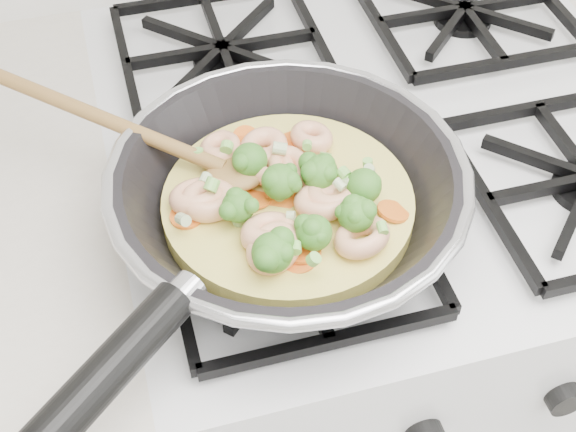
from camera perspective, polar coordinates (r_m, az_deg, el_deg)
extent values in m
cube|color=silver|center=(1.21, 5.25, -9.50)|extent=(0.60, 0.60, 0.90)
cube|color=black|center=(0.86, 7.36, 7.32)|extent=(0.56, 0.56, 0.02)
torus|color=#B9B9C1|center=(0.69, 0.00, 2.89)|extent=(0.32, 0.32, 0.01)
cylinder|color=black|center=(0.58, -13.59, -11.66)|extent=(0.15, 0.14, 0.03)
cylinder|color=#E8DC65|center=(0.71, 0.00, 0.84)|extent=(0.22, 0.22, 0.02)
ellipsoid|color=olive|center=(0.71, -3.73, 3.00)|extent=(0.07, 0.07, 0.02)
cylinder|color=olive|center=(0.76, -14.55, 7.37)|extent=(0.24, 0.19, 0.06)
torus|color=#F0B88E|center=(0.72, 0.07, 3.57)|extent=(0.05, 0.05, 0.02)
torus|color=#F0B88E|center=(0.69, 2.45, 1.03)|extent=(0.06, 0.06, 0.02)
torus|color=#F0B88E|center=(0.66, -1.35, -1.22)|extent=(0.06, 0.06, 0.03)
torus|color=#F0B88E|center=(0.65, -1.02, -2.29)|extent=(0.07, 0.07, 0.02)
torus|color=#F0B88E|center=(0.69, -5.67, 1.11)|extent=(0.06, 0.06, 0.02)
torus|color=#F0B88E|center=(0.74, -1.74, 4.89)|extent=(0.07, 0.07, 0.02)
torus|color=#F0B88E|center=(0.69, 3.26, 1.50)|extent=(0.06, 0.06, 0.02)
torus|color=#F0B88E|center=(0.72, -1.26, 3.47)|extent=(0.07, 0.07, 0.02)
torus|color=#F0B88E|center=(0.66, 5.31, -1.52)|extent=(0.07, 0.07, 0.03)
torus|color=#F0B88E|center=(0.70, 2.66, 2.33)|extent=(0.06, 0.06, 0.03)
torus|color=#F0B88E|center=(0.74, -4.84, 4.84)|extent=(0.06, 0.06, 0.02)
torus|color=#F0B88E|center=(0.70, -6.49, 1.39)|extent=(0.06, 0.06, 0.03)
torus|color=#F0B88E|center=(0.75, 1.70, 5.63)|extent=(0.06, 0.06, 0.02)
ellipsoid|color=#46862B|center=(0.64, -1.13, -2.63)|extent=(0.04, 0.04, 0.03)
ellipsoid|color=#46862B|center=(0.71, -2.74, 4.00)|extent=(0.04, 0.04, 0.03)
ellipsoid|color=#46862B|center=(0.69, -0.59, 2.46)|extent=(0.04, 0.04, 0.03)
ellipsoid|color=#46862B|center=(0.70, 2.28, 3.09)|extent=(0.04, 0.04, 0.03)
ellipsoid|color=#46862B|center=(0.69, 5.43, 2.15)|extent=(0.04, 0.04, 0.03)
ellipsoid|color=#46862B|center=(0.67, -3.57, 0.70)|extent=(0.04, 0.04, 0.03)
ellipsoid|color=#46862B|center=(0.65, 1.86, -1.20)|extent=(0.04, 0.04, 0.03)
ellipsoid|color=#46862B|center=(0.67, 4.88, 0.14)|extent=(0.04, 0.04, 0.03)
cylinder|color=orange|center=(0.75, 0.29, 5.23)|extent=(0.04, 0.04, 0.01)
cylinder|color=orange|center=(0.75, -3.85, 4.91)|extent=(0.04, 0.04, 0.01)
cylinder|color=orange|center=(0.70, -4.49, 1.35)|extent=(0.03, 0.03, 0.01)
cylinder|color=orange|center=(0.70, 7.51, 0.34)|extent=(0.03, 0.03, 0.01)
cylinder|color=orange|center=(0.66, 1.07, -2.54)|extent=(0.04, 0.04, 0.01)
cylinder|color=orange|center=(0.76, -3.01, 5.63)|extent=(0.03, 0.03, 0.01)
cylinder|color=orange|center=(0.66, 0.80, -3.05)|extent=(0.04, 0.04, 0.00)
cylinder|color=orange|center=(0.76, -4.77, 5.31)|extent=(0.03, 0.03, 0.01)
cylinder|color=orange|center=(0.70, -0.48, 1.33)|extent=(0.04, 0.04, 0.01)
cylinder|color=orange|center=(0.69, -7.28, -0.02)|extent=(0.04, 0.04, 0.00)
cylinder|color=orange|center=(0.70, -2.53, 1.26)|extent=(0.04, 0.04, 0.00)
cylinder|color=orange|center=(0.67, 1.00, -1.22)|extent=(0.04, 0.04, 0.00)
cylinder|color=#7FCB51|center=(0.64, 0.53, -2.28)|extent=(0.01, 0.01, 0.01)
cylinder|color=#7FCB51|center=(0.72, -4.40, 4.93)|extent=(0.01, 0.01, 0.01)
cylinder|color=#7FCB51|center=(0.68, -0.45, 2.32)|extent=(0.01, 0.01, 0.01)
cylinder|color=#7FCB51|center=(0.72, -6.43, 4.48)|extent=(0.01, 0.01, 0.01)
cylinder|color=#B4CB8F|center=(0.67, -7.51, -0.26)|extent=(0.01, 0.01, 0.01)
cylinder|color=#B4CB8F|center=(0.71, -0.60, 4.85)|extent=(0.01, 0.01, 0.01)
cylinder|color=#B4CB8F|center=(0.70, 5.83, 3.35)|extent=(0.01, 0.01, 0.01)
cylinder|color=#7FCB51|center=(0.71, 2.66, 4.16)|extent=(0.01, 0.01, 0.01)
cylinder|color=#7FCB51|center=(0.71, 5.72, 3.62)|extent=(0.01, 0.01, 0.01)
cylinder|color=#7FCB51|center=(0.65, 6.76, -0.87)|extent=(0.01, 0.01, 0.01)
cylinder|color=#B4CB8F|center=(0.69, -0.15, 2.28)|extent=(0.01, 0.01, 0.01)
cylinder|color=#7FCB51|center=(0.69, 4.54, 2.45)|extent=(0.01, 0.01, 0.01)
cylinder|color=#B4CB8F|center=(0.69, 4.37, 2.26)|extent=(0.01, 0.01, 0.01)
cylinder|color=#7FCB51|center=(0.69, 4.02, 3.03)|extent=(0.01, 0.01, 0.01)
cylinder|color=#7FCB51|center=(0.68, -5.46, 2.23)|extent=(0.01, 0.01, 0.01)
cylinder|color=#B4CB8F|center=(0.70, 1.61, 3.33)|extent=(0.01, 0.01, 0.01)
cylinder|color=#7FCB51|center=(0.63, 1.84, -3.10)|extent=(0.01, 0.01, 0.01)
cylinder|color=#B4CB8F|center=(0.67, 0.21, -0.01)|extent=(0.01, 0.01, 0.01)
cylinder|color=#B4CB8F|center=(0.71, 5.78, 3.09)|extent=(0.01, 0.01, 0.01)
cylinder|color=#B4CB8F|center=(0.68, 3.70, 2.26)|extent=(0.01, 0.01, 0.01)
cylinder|color=#7FCB51|center=(0.72, 1.37, 5.07)|extent=(0.01, 0.01, 0.01)
cylinder|color=#B4CB8F|center=(0.70, -5.95, 2.60)|extent=(0.01, 0.01, 0.01)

